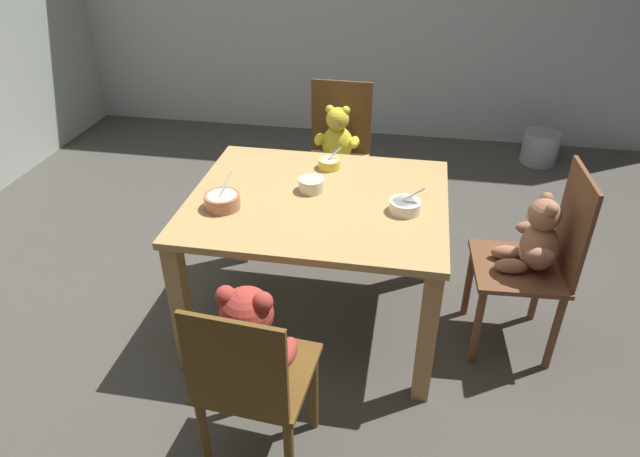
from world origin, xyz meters
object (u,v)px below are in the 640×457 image
(teddy_chair_far_center, at_px, (337,152))
(teddy_chair_near_right, at_px, (536,249))
(porridge_bowl_white_near_right, at_px, (405,206))
(porridge_bowl_terracotta_near_left, at_px, (222,201))
(porridge_bowl_yellow_far_center, at_px, (330,163))
(teddy_chair_near_front, at_px, (251,354))
(metal_pail, at_px, (540,147))
(porridge_bowl_cream_center, at_px, (311,185))
(dining_table, at_px, (318,219))

(teddy_chair_far_center, xyz_separation_m, teddy_chair_near_right, (1.03, -0.88, 0.00))
(teddy_chair_near_right, bearing_deg, porridge_bowl_white_near_right, 2.31)
(porridge_bowl_terracotta_near_left, relative_size, porridge_bowl_yellow_far_center, 1.49)
(teddy_chair_near_front, distance_m, porridge_bowl_yellow_far_center, 1.20)
(teddy_chair_far_center, xyz_separation_m, porridge_bowl_yellow_far_center, (0.05, -0.57, 0.19))
(teddy_chair_far_center, relative_size, metal_pail, 3.30)
(porridge_bowl_cream_center, bearing_deg, teddy_chair_near_front, -91.72)
(teddy_chair_near_front, bearing_deg, teddy_chair_far_center, 3.85)
(dining_table, relative_size, porridge_bowl_white_near_right, 7.97)
(dining_table, bearing_deg, porridge_bowl_cream_center, 124.96)
(teddy_chair_far_center, relative_size, porridge_bowl_yellow_far_center, 8.28)
(teddy_chair_near_front, relative_size, porridge_bowl_yellow_far_center, 7.64)
(porridge_bowl_cream_center, xyz_separation_m, porridge_bowl_white_near_right, (0.44, -0.12, -0.00))
(porridge_bowl_terracotta_near_left, xyz_separation_m, metal_pail, (1.79, 2.31, -0.61))
(porridge_bowl_yellow_far_center, distance_m, porridge_bowl_cream_center, 0.26)
(porridge_bowl_white_near_right, bearing_deg, teddy_chair_near_right, 5.71)
(porridge_bowl_yellow_far_center, bearing_deg, teddy_chair_far_center, 95.12)
(teddy_chair_near_right, xyz_separation_m, porridge_bowl_terracotta_near_left, (-1.38, -0.16, 0.20))
(teddy_chair_near_right, relative_size, porridge_bowl_terracotta_near_left, 5.50)
(teddy_chair_near_right, bearing_deg, porridge_bowl_terracotta_near_left, 3.35)
(porridge_bowl_cream_center, bearing_deg, dining_table, -55.04)
(porridge_bowl_yellow_far_center, bearing_deg, porridge_bowl_cream_center, -100.41)
(teddy_chair_near_right, bearing_deg, porridge_bowl_cream_center, -6.78)
(porridge_bowl_yellow_far_center, xyz_separation_m, metal_pail, (1.39, 1.84, -0.60))
(porridge_bowl_terracotta_near_left, xyz_separation_m, porridge_bowl_white_near_right, (0.79, 0.10, -0.01))
(porridge_bowl_terracotta_near_left, height_order, porridge_bowl_yellow_far_center, porridge_bowl_terracotta_near_left)
(porridge_bowl_yellow_far_center, relative_size, porridge_bowl_white_near_right, 0.76)
(porridge_bowl_terracotta_near_left, bearing_deg, porridge_bowl_yellow_far_center, 49.90)
(teddy_chair_far_center, height_order, metal_pail, teddy_chair_far_center)
(teddy_chair_near_front, relative_size, metal_pail, 3.04)
(porridge_bowl_cream_center, height_order, metal_pail, porridge_bowl_cream_center)
(dining_table, bearing_deg, teddy_chair_near_front, -94.59)
(dining_table, bearing_deg, metal_pail, 57.07)
(teddy_chair_far_center, bearing_deg, porridge_bowl_terracotta_near_left, -16.99)
(dining_table, xyz_separation_m, porridge_bowl_cream_center, (-0.04, 0.06, 0.14))
(teddy_chair_far_center, bearing_deg, metal_pail, 133.03)
(porridge_bowl_yellow_far_center, bearing_deg, metal_pail, 52.93)
(porridge_bowl_yellow_far_center, bearing_deg, porridge_bowl_white_near_right, -43.61)
(porridge_bowl_cream_center, relative_size, porridge_bowl_white_near_right, 0.81)
(teddy_chair_near_right, xyz_separation_m, teddy_chair_near_front, (-1.05, -0.88, 0.03))
(teddy_chair_near_right, height_order, teddy_chair_near_front, teddy_chair_near_right)
(porridge_bowl_cream_center, bearing_deg, teddy_chair_near_right, -3.38)
(teddy_chair_near_right, bearing_deg, teddy_chair_far_center, -43.93)
(porridge_bowl_white_near_right, bearing_deg, porridge_bowl_yellow_far_center, 136.39)
(metal_pail, bearing_deg, teddy_chair_far_center, -138.53)
(porridge_bowl_white_near_right, bearing_deg, teddy_chair_far_center, 115.16)
(teddy_chair_far_center, distance_m, porridge_bowl_white_near_right, 1.05)
(teddy_chair_far_center, distance_m, porridge_bowl_cream_center, 0.84)
(porridge_bowl_white_near_right, bearing_deg, porridge_bowl_cream_center, 164.70)
(porridge_bowl_terracotta_near_left, distance_m, metal_pail, 2.99)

